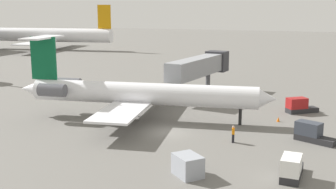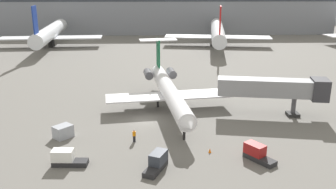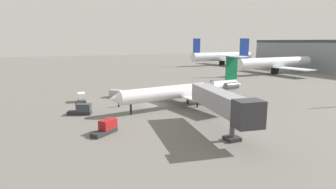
% 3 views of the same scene
% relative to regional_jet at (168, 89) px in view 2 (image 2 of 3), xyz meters
% --- Properties ---
extents(ground_plane, '(400.00, 400.00, 0.10)m').
position_rel_regional_jet_xyz_m(ground_plane, '(-3.69, -5.54, -3.27)').
color(ground_plane, '#66635E').
extents(regional_jet, '(20.50, 30.60, 9.51)m').
position_rel_regional_jet_xyz_m(regional_jet, '(0.00, 0.00, 0.00)').
color(regional_jet, white).
rests_on(regional_jet, ground_plane).
extents(jet_bridge, '(16.65, 5.37, 6.01)m').
position_rel_regional_jet_xyz_m(jet_bridge, '(16.76, -3.47, 1.10)').
color(jet_bridge, gray).
rests_on(jet_bridge, ground_plane).
extents(ground_crew_marshaller, '(0.45, 0.34, 1.69)m').
position_rel_regional_jet_xyz_m(ground_crew_marshaller, '(-4.80, -12.72, -2.36)').
color(ground_crew_marshaller, black).
rests_on(ground_crew_marshaller, ground_plane).
extents(baggage_tug_lead, '(4.05, 1.55, 1.90)m').
position_rel_regional_jet_xyz_m(baggage_tug_lead, '(-12.20, -18.75, -2.38)').
color(baggage_tug_lead, '#262628').
rests_on(baggage_tug_lead, ground_plane).
extents(baggage_tug_trailing, '(3.51, 4.05, 1.90)m').
position_rel_regional_jet_xyz_m(baggage_tug_trailing, '(9.93, -18.04, -2.38)').
color(baggage_tug_trailing, '#262628').
rests_on(baggage_tug_trailing, ground_plane).
extents(baggage_tug_spare, '(2.93, 4.22, 1.90)m').
position_rel_regional_jet_xyz_m(baggage_tug_spare, '(-1.80, -19.90, -2.38)').
color(baggage_tug_spare, '#262628').
rests_on(baggage_tug_spare, ground_plane).
extents(cargo_container_uld, '(2.86, 2.90, 1.70)m').
position_rel_regional_jet_xyz_m(cargo_container_uld, '(-14.39, -11.08, -2.37)').
color(cargo_container_uld, '#999EA8').
rests_on(cargo_container_uld, ground_plane).
extents(traffic_cone_near, '(0.36, 0.36, 0.55)m').
position_rel_regional_jet_xyz_m(traffic_cone_near, '(4.66, -16.06, -2.94)').
color(traffic_cone_near, orange).
rests_on(traffic_cone_near, ground_plane).
extents(terminal_building, '(132.84, 23.38, 13.04)m').
position_rel_regional_jet_xyz_m(terminal_building, '(-3.69, 89.12, 3.31)').
color(terminal_building, gray).
rests_on(terminal_building, ground_plane).
extents(parked_airliner_west_mid, '(30.72, 36.37, 13.44)m').
position_rel_regional_jet_xyz_m(parked_airliner_west_mid, '(-33.98, 55.36, 1.10)').
color(parked_airliner_west_mid, silver).
rests_on(parked_airliner_west_mid, ground_plane).
extents(parked_airliner_centre, '(32.55, 38.34, 13.34)m').
position_rel_regional_jet_xyz_m(parked_airliner_centre, '(16.50, 55.54, 1.05)').
color(parked_airliner_centre, silver).
rests_on(parked_airliner_centre, ground_plane).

